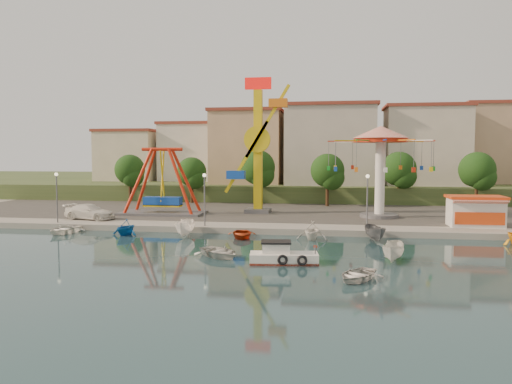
% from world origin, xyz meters
% --- Properties ---
extents(ground, '(200.00, 200.00, 0.00)m').
position_xyz_m(ground, '(0.00, 0.00, 0.00)').
color(ground, '#143138').
rests_on(ground, ground).
extents(quay_deck, '(200.00, 100.00, 0.60)m').
position_xyz_m(quay_deck, '(0.00, 62.00, 0.30)').
color(quay_deck, '#9E998E').
rests_on(quay_deck, ground).
extents(asphalt_pad, '(90.00, 28.00, 0.01)m').
position_xyz_m(asphalt_pad, '(0.00, 30.00, 0.60)').
color(asphalt_pad, '#4C4944').
rests_on(asphalt_pad, quay_deck).
extents(hill_terrace, '(200.00, 60.00, 3.00)m').
position_xyz_m(hill_terrace, '(0.00, 67.00, 1.50)').
color(hill_terrace, '#384C26').
rests_on(hill_terrace, ground).
extents(pirate_ship_ride, '(10.00, 5.00, 8.00)m').
position_xyz_m(pirate_ship_ride, '(-15.47, 21.78, 4.39)').
color(pirate_ship_ride, '#59595E').
rests_on(pirate_ship_ride, quay_deck).
extents(kamikaze_tower, '(5.61, 3.10, 16.50)m').
position_xyz_m(kamikaze_tower, '(-4.10, 24.88, 8.54)').
color(kamikaze_tower, '#59595E').
rests_on(kamikaze_tower, quay_deck).
extents(wave_swinger, '(11.60, 11.60, 10.40)m').
position_xyz_m(wave_swinger, '(10.03, 22.63, 8.20)').
color(wave_swinger, '#59595E').
rests_on(wave_swinger, quay_deck).
extents(booth_left, '(5.40, 3.78, 3.08)m').
position_xyz_m(booth_left, '(18.78, 16.49, 2.16)').
color(booth_left, white).
rests_on(booth_left, quay_deck).
extents(lamp_post_0, '(0.14, 0.14, 5.00)m').
position_xyz_m(lamp_post_0, '(-24.00, 13.00, 3.10)').
color(lamp_post_0, '#59595E').
rests_on(lamp_post_0, quay_deck).
extents(lamp_post_1, '(0.14, 0.14, 5.00)m').
position_xyz_m(lamp_post_1, '(-8.00, 13.00, 3.10)').
color(lamp_post_1, '#59595E').
rests_on(lamp_post_1, quay_deck).
extents(lamp_post_2, '(0.14, 0.14, 5.00)m').
position_xyz_m(lamp_post_2, '(8.00, 13.00, 3.10)').
color(lamp_post_2, '#59595E').
rests_on(lamp_post_2, quay_deck).
extents(tree_0, '(4.60, 4.60, 7.19)m').
position_xyz_m(tree_0, '(-26.00, 36.98, 5.47)').
color(tree_0, '#382314').
rests_on(tree_0, quay_deck).
extents(tree_1, '(4.35, 4.35, 6.80)m').
position_xyz_m(tree_1, '(-16.00, 36.24, 5.20)').
color(tree_1, '#382314').
rests_on(tree_1, quay_deck).
extents(tree_2, '(5.02, 5.02, 7.85)m').
position_xyz_m(tree_2, '(-6.00, 35.81, 5.92)').
color(tree_2, '#382314').
rests_on(tree_2, quay_deck).
extents(tree_3, '(4.68, 4.68, 7.32)m').
position_xyz_m(tree_3, '(4.00, 34.36, 5.55)').
color(tree_3, '#382314').
rests_on(tree_3, quay_deck).
extents(tree_4, '(4.86, 4.86, 7.60)m').
position_xyz_m(tree_4, '(14.00, 37.35, 5.75)').
color(tree_4, '#382314').
rests_on(tree_4, quay_deck).
extents(tree_5, '(4.83, 4.83, 7.54)m').
position_xyz_m(tree_5, '(24.00, 35.54, 5.71)').
color(tree_5, '#382314').
rests_on(tree_5, quay_deck).
extents(building_0, '(9.26, 9.53, 11.87)m').
position_xyz_m(building_0, '(-33.37, 46.06, 8.93)').
color(building_0, beige).
rests_on(building_0, hill_terrace).
extents(building_1, '(12.33, 9.01, 8.63)m').
position_xyz_m(building_1, '(-21.33, 51.38, 7.32)').
color(building_1, silver).
rests_on(building_1, hill_terrace).
extents(building_2, '(11.95, 9.28, 11.23)m').
position_xyz_m(building_2, '(-8.19, 51.96, 8.62)').
color(building_2, tan).
rests_on(building_2, hill_terrace).
extents(building_3, '(12.59, 10.50, 9.20)m').
position_xyz_m(building_3, '(5.60, 48.80, 7.60)').
color(building_3, beige).
rests_on(building_3, hill_terrace).
extents(building_4, '(10.75, 9.23, 9.24)m').
position_xyz_m(building_4, '(19.07, 52.20, 7.62)').
color(building_4, beige).
rests_on(building_4, hill_terrace).
extents(building_5, '(12.77, 10.96, 11.21)m').
position_xyz_m(building_5, '(32.37, 50.33, 8.61)').
color(building_5, tan).
rests_on(building_5, hill_terrace).
extents(cabin_motorboat, '(5.03, 2.41, 1.71)m').
position_xyz_m(cabin_motorboat, '(1.18, -0.40, 0.46)').
color(cabin_motorboat, white).
rests_on(cabin_motorboat, ground).
extents(rowboat_a, '(4.88, 4.81, 0.83)m').
position_xyz_m(rowboat_a, '(-3.74, 0.92, 0.41)').
color(rowboat_a, silver).
rests_on(rowboat_a, ground).
extents(rowboat_b, '(3.97, 4.36, 0.74)m').
position_xyz_m(rowboat_b, '(6.23, -4.65, 0.37)').
color(rowboat_b, beige).
rests_on(rowboat_b, ground).
extents(skiff, '(2.27, 4.04, 1.47)m').
position_xyz_m(skiff, '(9.12, 1.17, 0.74)').
color(skiff, silver).
rests_on(skiff, ground).
extents(van, '(6.12, 3.44, 1.68)m').
position_xyz_m(van, '(-21.88, 15.97, 1.44)').
color(van, white).
rests_on(van, quay_deck).
extents(moored_boat_0, '(3.56, 4.52, 0.85)m').
position_xyz_m(moored_boat_0, '(-21.44, 9.80, 0.42)').
color(moored_boat_0, white).
rests_on(moored_boat_0, ground).
extents(moored_boat_1, '(3.04, 3.37, 1.56)m').
position_xyz_m(moored_boat_1, '(-15.04, 9.80, 0.78)').
color(moored_boat_1, '#135EAA').
rests_on(moored_boat_1, ground).
extents(moored_boat_2, '(1.87, 4.28, 1.61)m').
position_xyz_m(moored_boat_2, '(-9.07, 9.80, 0.81)').
color(moored_boat_2, white).
rests_on(moored_boat_2, ground).
extents(moored_boat_3, '(3.25, 4.13, 0.78)m').
position_xyz_m(moored_boat_3, '(-3.63, 9.80, 0.39)').
color(moored_boat_3, '#A92E0D').
rests_on(moored_boat_3, ground).
extents(moored_boat_4, '(3.04, 3.45, 1.72)m').
position_xyz_m(moored_boat_4, '(2.90, 9.80, 0.86)').
color(moored_boat_4, white).
rests_on(moored_boat_4, ground).
extents(moored_boat_5, '(2.19, 4.07, 1.49)m').
position_xyz_m(moored_boat_5, '(8.52, 9.80, 0.75)').
color(moored_boat_5, '#57585C').
rests_on(moored_boat_5, ground).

